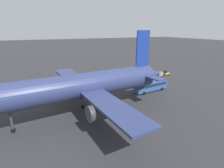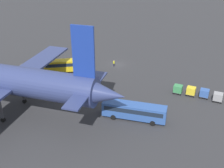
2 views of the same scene
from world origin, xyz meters
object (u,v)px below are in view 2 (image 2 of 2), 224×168
at_px(cargo_cart_blue, 204,93).
at_px(shuttle_bus_far, 134,110).
at_px(shuttle_bus_near, 65,65).
at_px(cargo_cart_grey, 218,97).
at_px(cargo_cart_yellow, 191,91).
at_px(cargo_cart_green, 178,89).
at_px(airplane, 2,79).
at_px(worker_person, 114,63).

bearing_deg(cargo_cart_blue, shuttle_bus_far, 48.99).
bearing_deg(cargo_cart_blue, shuttle_bus_near, -1.25).
relative_size(cargo_cart_grey, cargo_cart_blue, 1.00).
height_order(shuttle_bus_near, cargo_cart_yellow, shuttle_bus_near).
bearing_deg(cargo_cart_grey, cargo_cart_green, -3.06).
bearing_deg(cargo_cart_yellow, cargo_cart_blue, -179.40).
height_order(airplane, shuttle_bus_near, airplane).
xyz_separation_m(cargo_cart_yellow, cargo_cart_green, (2.90, 0.15, 0.00)).
height_order(worker_person, cargo_cart_grey, cargo_cart_grey).
relative_size(airplane, shuttle_bus_near, 4.73).
relative_size(shuttle_bus_far, cargo_cart_blue, 6.11).
height_order(shuttle_bus_far, cargo_cart_green, shuttle_bus_far).
bearing_deg(shuttle_bus_near, cargo_cart_blue, 148.61).
xyz_separation_m(cargo_cart_grey, cargo_cart_yellow, (5.80, -0.62, 0.00)).
bearing_deg(airplane, worker_person, -116.38).
bearing_deg(cargo_cart_grey, worker_person, -19.05).
xyz_separation_m(worker_person, cargo_cart_blue, (-25.14, 9.03, 0.32)).
bearing_deg(cargo_cart_blue, cargo_cart_green, 1.82).
xyz_separation_m(cargo_cart_blue, cargo_cart_green, (5.80, 0.18, 0.00)).
distance_m(airplane, cargo_cart_yellow, 40.18).
relative_size(cargo_cart_grey, cargo_cart_yellow, 1.00).
bearing_deg(shuttle_bus_far, airplane, 8.78).
height_order(shuttle_bus_near, cargo_cart_blue, shuttle_bus_near).
relative_size(cargo_cart_grey, cargo_cart_green, 1.00).
height_order(shuttle_bus_far, worker_person, shuttle_bus_far).
relative_size(airplane, shuttle_bus_far, 3.96).
distance_m(cargo_cart_blue, cargo_cart_green, 5.81).
xyz_separation_m(shuttle_bus_near, shuttle_bus_far, (-23.94, 14.54, -0.02)).
distance_m(cargo_cart_grey, cargo_cart_green, 8.72).
distance_m(cargo_cart_grey, cargo_cart_yellow, 5.84).
distance_m(shuttle_bus_near, cargo_cart_blue, 35.92).
distance_m(airplane, cargo_cart_green, 37.67).
distance_m(shuttle_bus_near, cargo_cart_green, 30.12).
bearing_deg(shuttle_bus_near, cargo_cart_green, 148.02).
bearing_deg(cargo_cart_grey, shuttle_bus_near, -2.12).
relative_size(airplane, cargo_cart_blue, 24.16).
xyz_separation_m(airplane, shuttle_bus_near, (-1.03, -21.30, -5.28)).
relative_size(airplane, cargo_cart_grey, 24.16).
xyz_separation_m(shuttle_bus_near, worker_person, (-10.76, -8.25, -1.12)).
bearing_deg(worker_person, cargo_cart_grey, 160.95).
xyz_separation_m(shuttle_bus_near, cargo_cart_blue, (-35.90, 0.78, -0.80)).
bearing_deg(cargo_cart_green, cargo_cart_blue, -178.18).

